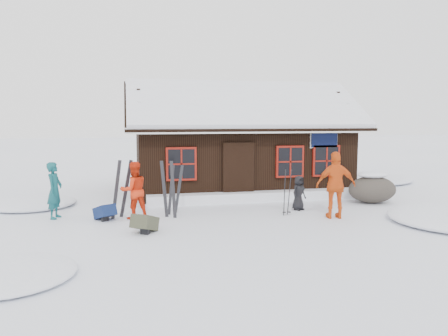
% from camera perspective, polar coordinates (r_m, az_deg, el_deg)
% --- Properties ---
extents(ground, '(120.00, 120.00, 0.00)m').
position_cam_1_polar(ground, '(12.89, 0.64, -6.42)').
color(ground, white).
rests_on(ground, ground).
extents(mountain_hut, '(8.90, 6.09, 4.42)m').
position_cam_1_polar(mountain_hut, '(17.81, 1.77, 2.25)').
color(mountain_hut, black).
rests_on(mountain_hut, ground).
extents(snow_drift, '(7.60, 0.60, 0.35)m').
position_cam_1_polar(snow_drift, '(15.37, 4.23, -3.69)').
color(snow_drift, white).
rests_on(snow_drift, ground).
extents(snow_mounds, '(20.60, 13.20, 0.48)m').
position_cam_1_polar(snow_mounds, '(15.08, 5.20, -4.57)').
color(snow_mounds, white).
rests_on(snow_mounds, ground).
extents(skier_teal, '(0.52, 0.67, 1.64)m').
position_cam_1_polar(skier_teal, '(13.49, -21.25, -2.74)').
color(skier_teal, '#114D53').
rests_on(skier_teal, ground).
extents(skier_orange_left, '(0.96, 0.84, 1.65)m').
position_cam_1_polar(skier_orange_left, '(12.82, -11.69, -2.87)').
color(skier_orange_left, red).
rests_on(skier_orange_left, ground).
extents(skier_orange_right, '(1.20, 0.68, 1.94)m').
position_cam_1_polar(skier_orange_right, '(12.98, 14.40, -2.18)').
color(skier_orange_right, '#E15617').
rests_on(skier_orange_right, ground).
extents(skier_crouched, '(0.63, 0.56, 1.09)m').
position_cam_1_polar(skier_crouched, '(13.98, 9.74, -3.22)').
color(skier_crouched, black).
rests_on(skier_crouched, ground).
extents(boulder, '(1.67, 1.25, 0.97)m').
position_cam_1_polar(boulder, '(15.83, 18.78, -2.55)').
color(boulder, '#453F37').
rests_on(boulder, ground).
extents(ski_pair_left, '(0.66, 0.28, 1.74)m').
position_cam_1_polar(ski_pair_left, '(13.04, -13.28, -2.75)').
color(ski_pair_left, black).
rests_on(ski_pair_left, ground).
extents(ski_pair_mid, '(0.45, 0.26, 1.71)m').
position_cam_1_polar(ski_pair_mid, '(12.81, -7.23, -2.88)').
color(ski_pair_mid, black).
rests_on(ski_pair_mid, ground).
extents(ski_pair_right, '(0.53, 0.22, 1.54)m').
position_cam_1_polar(ski_pair_right, '(13.31, -6.43, -2.89)').
color(ski_pair_right, black).
rests_on(ski_pair_right, ground).
extents(ski_poles, '(0.25, 0.12, 1.41)m').
position_cam_1_polar(ski_poles, '(13.19, 8.22, -3.23)').
color(ski_poles, black).
rests_on(ski_poles, ground).
extents(backpack_blue, '(0.69, 0.74, 0.32)m').
position_cam_1_polar(backpack_blue, '(12.95, -15.29, -5.86)').
color(backpack_blue, '#11214C').
rests_on(backpack_blue, ground).
extents(backpack_olive, '(0.74, 0.80, 0.35)m').
position_cam_1_polar(backpack_olive, '(11.30, -10.31, -7.45)').
color(backpack_olive, '#3C3D2C').
rests_on(backpack_olive, ground).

